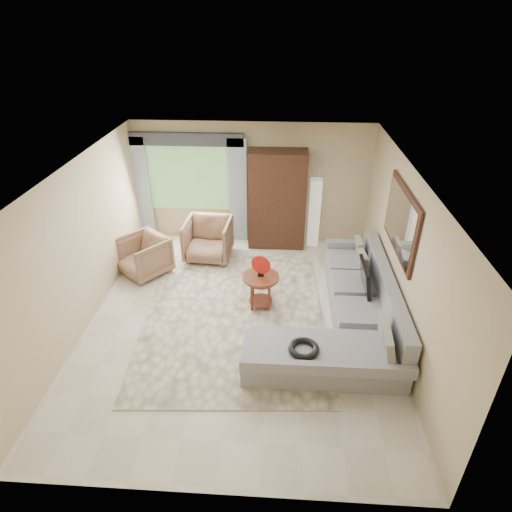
# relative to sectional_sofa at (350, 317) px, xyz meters

# --- Properties ---
(ground) EXTENTS (6.00, 6.00, 0.00)m
(ground) POSITION_rel_sectional_sofa_xyz_m (-1.78, 0.18, -0.28)
(ground) COLOR silver
(ground) RESTS_ON ground
(area_rug) EXTENTS (3.22, 4.16, 0.02)m
(area_rug) POSITION_rel_sectional_sofa_xyz_m (-1.89, 0.28, -0.27)
(area_rug) COLOR beige
(area_rug) RESTS_ON ground
(sectional_sofa) EXTENTS (2.30, 3.46, 0.90)m
(sectional_sofa) POSITION_rel_sectional_sofa_xyz_m (0.00, 0.00, 0.00)
(sectional_sofa) COLOR #94979C
(sectional_sofa) RESTS_ON ground
(tv_screen) EXTENTS (0.14, 0.74, 0.48)m
(tv_screen) POSITION_rel_sectional_sofa_xyz_m (0.27, 0.50, 0.44)
(tv_screen) COLOR black
(tv_screen) RESTS_ON sectional_sofa
(garden_hose) EXTENTS (0.43, 0.43, 0.09)m
(garden_hose) POSITION_rel_sectional_sofa_xyz_m (-0.78, -1.07, 0.26)
(garden_hose) COLOR black
(garden_hose) RESTS_ON sectional_sofa
(coffee_table) EXTENTS (0.63, 0.63, 0.63)m
(coffee_table) POSITION_rel_sectional_sofa_xyz_m (-1.45, 0.57, 0.05)
(coffee_table) COLOR #502315
(coffee_table) RESTS_ON ground
(red_disc) EXTENTS (0.33, 0.14, 0.34)m
(red_disc) POSITION_rel_sectional_sofa_xyz_m (-1.45, 0.57, 0.58)
(red_disc) COLOR red
(red_disc) RESTS_ON coffee_table
(armchair_left) EXTENTS (1.18, 1.19, 0.78)m
(armchair_left) POSITION_rel_sectional_sofa_xyz_m (-3.78, 1.53, 0.11)
(armchair_left) COLOR #997453
(armchair_left) RESTS_ON ground
(armchair_right) EXTENTS (0.97, 1.00, 0.85)m
(armchair_right) POSITION_rel_sectional_sofa_xyz_m (-2.63, 2.21, 0.14)
(armchair_right) COLOR #8E6E4D
(armchair_right) RESTS_ON ground
(potted_plant) EXTENTS (0.46, 0.41, 0.48)m
(potted_plant) POSITION_rel_sectional_sofa_xyz_m (-4.10, 2.67, -0.04)
(potted_plant) COLOR #999999
(potted_plant) RESTS_ON ground
(armoire) EXTENTS (1.20, 0.55, 2.10)m
(armoire) POSITION_rel_sectional_sofa_xyz_m (-1.23, 2.90, 0.77)
(armoire) COLOR black
(armoire) RESTS_ON ground
(floor_lamp) EXTENTS (0.24, 0.24, 1.50)m
(floor_lamp) POSITION_rel_sectional_sofa_xyz_m (-0.43, 2.96, 0.47)
(floor_lamp) COLOR silver
(floor_lamp) RESTS_ON ground
(window) EXTENTS (1.80, 0.04, 1.40)m
(window) POSITION_rel_sectional_sofa_xyz_m (-3.13, 3.15, 1.12)
(window) COLOR #669E59
(window) RESTS_ON wall_back
(curtain_left) EXTENTS (0.40, 0.08, 2.30)m
(curtain_left) POSITION_rel_sectional_sofa_xyz_m (-4.18, 3.06, 0.87)
(curtain_left) COLOR #9EB7CC
(curtain_left) RESTS_ON ground
(curtain_right) EXTENTS (0.40, 0.08, 2.30)m
(curtain_right) POSITION_rel_sectional_sofa_xyz_m (-2.08, 3.06, 0.87)
(curtain_right) COLOR #9EB7CC
(curtain_right) RESTS_ON ground
(valance) EXTENTS (2.40, 0.12, 0.26)m
(valance) POSITION_rel_sectional_sofa_xyz_m (-3.13, 3.08, 1.97)
(valance) COLOR #1E232D
(valance) RESTS_ON wall_back
(wall_mirror) EXTENTS (0.05, 1.70, 1.05)m
(wall_mirror) POSITION_rel_sectional_sofa_xyz_m (0.68, 0.53, 1.47)
(wall_mirror) COLOR black
(wall_mirror) RESTS_ON wall_right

